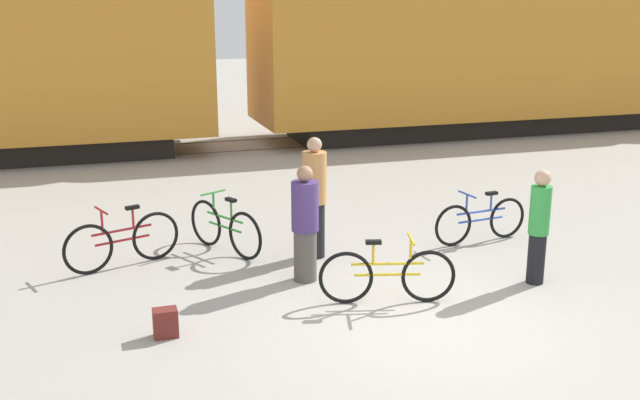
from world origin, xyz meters
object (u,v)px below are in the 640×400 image
(freight_train, at_px, (232,40))
(backpack, at_px, (166,323))
(bicycle_green, at_px, (225,228))
(bicycle_blue, at_px, (481,220))
(person_in_purple, at_px, (305,225))
(person_in_green, at_px, (539,226))
(bicycle_yellow, at_px, (387,275))
(bicycle_maroon, at_px, (123,241))
(person_in_tan, at_px, (315,198))

(freight_train, distance_m, backpack, 11.81)
(bicycle_green, relative_size, bicycle_blue, 0.89)
(bicycle_blue, distance_m, person_in_purple, 3.28)
(person_in_green, relative_size, backpack, 4.70)
(bicycle_yellow, relative_size, person_in_green, 1.08)
(person_in_green, relative_size, person_in_purple, 0.98)
(bicycle_blue, xyz_separation_m, person_in_purple, (-3.16, -0.77, 0.45))
(bicycle_green, xyz_separation_m, bicycle_maroon, (-1.54, -0.19, 0.00))
(person_in_green, bearing_deg, bicycle_maroon, 169.14)
(bicycle_blue, xyz_separation_m, person_in_green, (-0.17, -1.83, 0.46))
(freight_train, distance_m, bicycle_maroon, 9.50)
(bicycle_blue, distance_m, person_in_green, 1.89)
(freight_train, height_order, bicycle_blue, freight_train)
(person_in_purple, bearing_deg, person_in_green, 16.39)
(freight_train, relative_size, bicycle_green, 36.81)
(freight_train, distance_m, person_in_purple, 10.11)
(bicycle_blue, height_order, person_in_green, person_in_green)
(backpack, bearing_deg, freight_train, 74.75)
(bicycle_green, bearing_deg, backpack, -113.87)
(person_in_tan, height_order, backpack, person_in_tan)
(bicycle_maroon, relative_size, backpack, 4.96)
(bicycle_yellow, relative_size, bicycle_maroon, 1.02)
(bicycle_green, relative_size, person_in_tan, 0.82)
(bicycle_green, height_order, bicycle_blue, bicycle_green)
(bicycle_yellow, distance_m, backpack, 2.85)
(freight_train, distance_m, bicycle_green, 8.89)
(bicycle_maroon, relative_size, person_in_purple, 1.03)
(freight_train, xyz_separation_m, bicycle_maroon, (-3.35, -8.57, -2.36))
(person_in_purple, bearing_deg, bicycle_green, 155.15)
(bicycle_blue, distance_m, bicycle_maroon, 5.57)
(bicycle_green, relative_size, bicycle_yellow, 0.88)
(bicycle_blue, bearing_deg, backpack, -158.95)
(person_in_green, bearing_deg, person_in_purple, 173.46)
(person_in_tan, relative_size, person_in_green, 1.15)
(bicycle_green, relative_size, person_in_purple, 0.93)
(bicycle_green, distance_m, backpack, 3.01)
(bicycle_yellow, xyz_separation_m, person_in_tan, (-0.37, 1.98, 0.55))
(freight_train, relative_size, bicycle_blue, 32.67)
(bicycle_maroon, relative_size, person_in_green, 1.05)
(freight_train, relative_size, bicycle_maroon, 33.12)
(freight_train, relative_size, person_in_purple, 34.20)
(bicycle_blue, bearing_deg, bicycle_green, 169.62)
(bicycle_yellow, bearing_deg, freight_train, 88.97)
(bicycle_blue, height_order, person_in_purple, person_in_purple)
(freight_train, bearing_deg, person_in_purple, -95.63)
(bicycle_maroon, height_order, backpack, bicycle_maroon)
(person_in_purple, bearing_deg, freight_train, 120.19)
(freight_train, height_order, person_in_purple, freight_train)
(bicycle_maroon, distance_m, person_in_tan, 2.87)
(freight_train, relative_size, backpack, 164.22)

